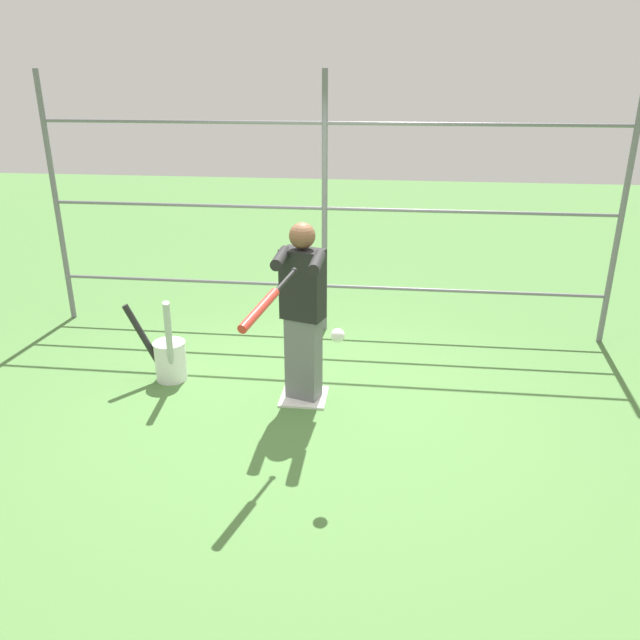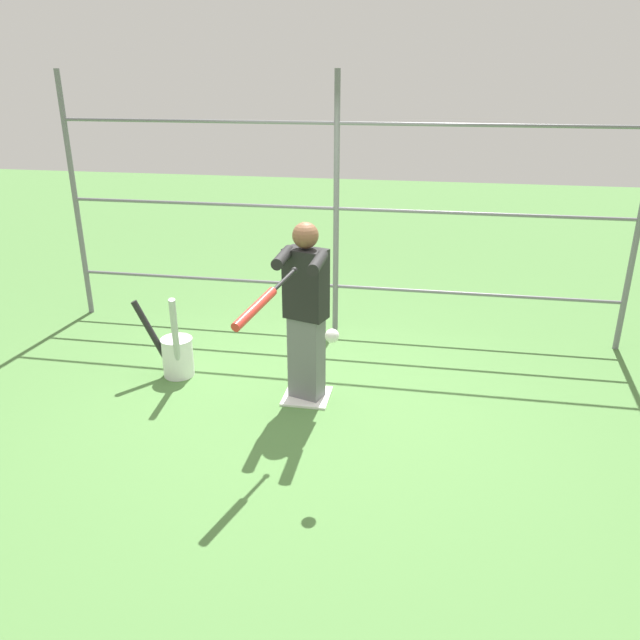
# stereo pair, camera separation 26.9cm
# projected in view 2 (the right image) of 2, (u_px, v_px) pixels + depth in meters

# --- Properties ---
(ground_plane) EXTENTS (24.00, 24.00, 0.00)m
(ground_plane) POSITION_uv_depth(u_px,v_px,m) (307.00, 397.00, 5.52)
(ground_plane) COLOR #4C7A3D
(home_plate) EXTENTS (0.40, 0.40, 0.02)m
(home_plate) POSITION_uv_depth(u_px,v_px,m) (307.00, 396.00, 5.51)
(home_plate) COLOR white
(home_plate) RESTS_ON ground
(fence_backstop) EXTENTS (5.97, 0.06, 2.71)m
(fence_backstop) POSITION_uv_depth(u_px,v_px,m) (336.00, 209.00, 6.48)
(fence_backstop) COLOR slate
(fence_backstop) RESTS_ON ground
(batter) EXTENTS (0.39, 0.61, 1.57)m
(batter) POSITION_uv_depth(u_px,v_px,m) (306.00, 308.00, 5.19)
(batter) COLOR slate
(batter) RESTS_ON ground
(baseball_bat_swinging) EXTENTS (0.27, 0.86, 0.20)m
(baseball_bat_swinging) POSITION_uv_depth(u_px,v_px,m) (260.00, 303.00, 4.25)
(baseball_bat_swinging) COLOR black
(softball_in_flight) EXTENTS (0.10, 0.10, 0.10)m
(softball_in_flight) POSITION_uv_depth(u_px,v_px,m) (332.00, 336.00, 4.15)
(softball_in_flight) COLOR white
(bat_bucket) EXTENTS (0.55, 0.48, 0.88)m
(bat_bucket) POSITION_uv_depth(u_px,v_px,m) (176.00, 354.00, 5.82)
(bat_bucket) COLOR white
(bat_bucket) RESTS_ON ground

